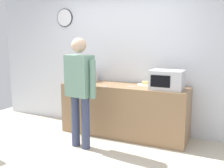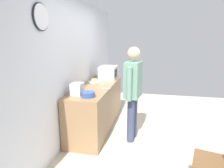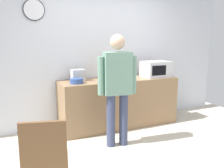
{
  "view_description": "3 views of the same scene",
  "coord_description": "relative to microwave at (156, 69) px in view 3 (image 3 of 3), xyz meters",
  "views": [
    {
      "loc": [
        1.87,
        -2.86,
        1.66
      ],
      "look_at": [
        0.14,
        0.92,
        0.94
      ],
      "focal_mm": 42.0,
      "sensor_mm": 36.0,
      "label": 1
    },
    {
      "loc": [
        -3.51,
        0.12,
        1.79
      ],
      "look_at": [
        0.1,
        0.88,
        0.96
      ],
      "focal_mm": 31.46,
      "sensor_mm": 36.0,
      "label": 2
    },
    {
      "loc": [
        -1.77,
        -2.84,
        1.65
      ],
      "look_at": [
        -0.07,
        0.88,
        0.87
      ],
      "focal_mm": 40.53,
      "sensor_mm": 36.0,
      "label": 3
    }
  ],
  "objects": [
    {
      "name": "person_standing",
      "position": [
        -1.15,
        -0.7,
        -0.06
      ],
      "size": [
        0.58,
        0.3,
        1.68
      ],
      "color": "#38405F",
      "rests_on": "ground_plane"
    },
    {
      "name": "toaster",
      "position": [
        -1.48,
        0.2,
        -0.05
      ],
      "size": [
        0.22,
        0.18,
        0.2
      ],
      "primitive_type": "cube",
      "color": "silver",
      "rests_on": "kitchen_counter"
    },
    {
      "name": "microwave",
      "position": [
        0.0,
        0.0,
        0.0
      ],
      "size": [
        0.5,
        0.39,
        0.3
      ],
      "color": "silver",
      "rests_on": "kitchen_counter"
    },
    {
      "name": "fork_utensil",
      "position": [
        -0.98,
        -0.19,
        -0.15
      ],
      "size": [
        0.04,
        0.17,
        0.01
      ],
      "primitive_type": "cube",
      "rotation": [
        0.0,
        0.0,
        1.7
      ],
      "color": "silver",
      "rests_on": "kitchen_counter"
    },
    {
      "name": "back_wall",
      "position": [
        -0.98,
        0.45,
        0.27
      ],
      "size": [
        5.4,
        0.13,
        2.6
      ],
      "color": "silver",
      "rests_on": "ground_plane"
    },
    {
      "name": "kitchen_counter",
      "position": [
        -0.74,
        0.07,
        -0.59
      ],
      "size": [
        2.17,
        0.62,
        0.88
      ],
      "primitive_type": "cube",
      "color": "#93704C",
      "rests_on": "ground_plane"
    },
    {
      "name": "salad_bowl",
      "position": [
        -1.57,
        -0.02,
        -0.11
      ],
      "size": [
        0.22,
        0.22,
        0.08
      ],
      "primitive_type": "cylinder",
      "color": "#33519E",
      "rests_on": "kitchen_counter"
    },
    {
      "name": "ground_plane",
      "position": [
        -0.98,
        -1.15,
        -1.03
      ],
      "size": [
        6.0,
        6.0,
        0.0
      ],
      "primitive_type": "plane",
      "color": "beige"
    },
    {
      "name": "sandwich_plate",
      "position": [
        -0.42,
        0.23,
        -0.13
      ],
      "size": [
        0.27,
        0.27,
        0.07
      ],
      "color": "white",
      "rests_on": "kitchen_counter"
    },
    {
      "name": "spoon_utensil",
      "position": [
        -0.58,
        -0.01,
        -0.15
      ],
      "size": [
        0.16,
        0.09,
        0.01
      ],
      "primitive_type": "cube",
      "rotation": [
        0.0,
        0.0,
        2.73
      ],
      "color": "silver",
      "rests_on": "kitchen_counter"
    },
    {
      "name": "wooden_chair",
      "position": [
        -2.41,
        -1.79,
        -0.51
      ],
      "size": [
        0.49,
        0.49,
        0.94
      ],
      "color": "brown",
      "rests_on": "ground_plane"
    }
  ]
}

